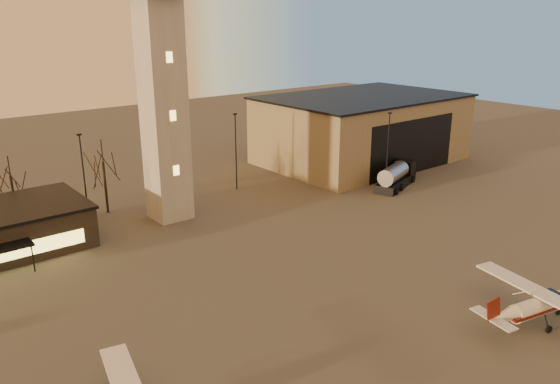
% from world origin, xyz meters
% --- Properties ---
extents(ground, '(220.00, 220.00, 0.00)m').
position_xyz_m(ground, '(0.00, 0.00, 0.00)').
color(ground, '#474441').
rests_on(ground, ground).
extents(control_tower, '(6.80, 6.80, 32.60)m').
position_xyz_m(control_tower, '(0.00, 30.00, 16.33)').
color(control_tower, '#999692').
rests_on(control_tower, ground).
extents(hangar, '(30.60, 20.60, 10.30)m').
position_xyz_m(hangar, '(36.00, 33.98, 5.15)').
color(hangar, '#988563').
rests_on(hangar, ground).
extents(light_poles, '(58.50, 12.25, 10.14)m').
position_xyz_m(light_poles, '(0.50, 31.00, 5.41)').
color(light_poles, black).
rests_on(light_poles, ground).
extents(tree_row, '(37.20, 9.20, 8.80)m').
position_xyz_m(tree_row, '(-13.70, 39.16, 5.94)').
color(tree_row, black).
rests_on(tree_row, ground).
extents(cessna_front, '(9.56, 12.02, 3.31)m').
position_xyz_m(cessna_front, '(10.62, -7.69, 1.13)').
color(cessna_front, silver).
rests_on(cessna_front, ground).
extents(fuel_truck, '(9.18, 5.26, 3.28)m').
position_xyz_m(fuel_truck, '(29.19, 21.22, 1.30)').
color(fuel_truck, black).
rests_on(fuel_truck, ground).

